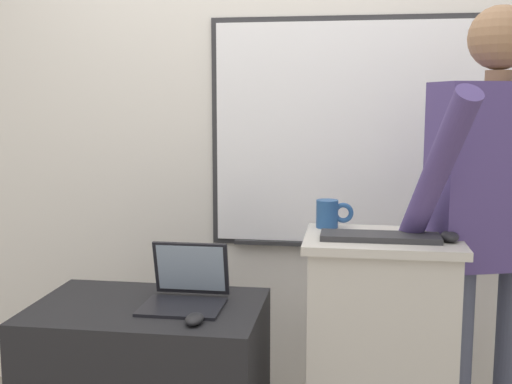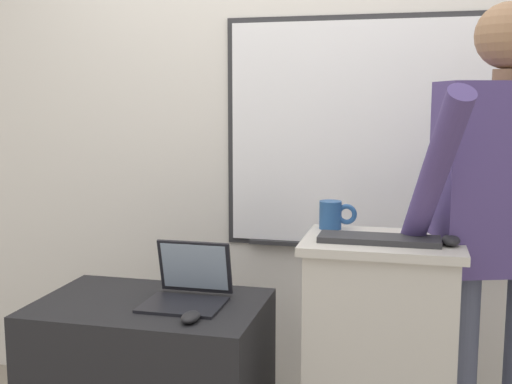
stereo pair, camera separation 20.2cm
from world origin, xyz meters
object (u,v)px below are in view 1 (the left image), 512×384
object	(u,v)px
lectern_podium	(379,371)
coffee_mug	(329,214)
wireless_keyboard	(380,237)
computer_mouse_by_keyboard	(450,237)
laptop	(187,286)
person_presenter	(491,219)
computer_mouse_by_laptop	(194,319)

from	to	relation	value
lectern_podium	coffee_mug	xyz separation A→B (m)	(-0.19, 0.13, 0.55)
wireless_keyboard	computer_mouse_by_keyboard	size ratio (longest dim) A/B	4.03
laptop	computer_mouse_by_keyboard	xyz separation A→B (m)	(0.93, -0.05, 0.23)
person_presenter	coffee_mug	bearing A→B (deg)	160.12
laptop	computer_mouse_by_laptop	bearing A→B (deg)	-69.58
laptop	computer_mouse_by_laptop	size ratio (longest dim) A/B	2.91
lectern_podium	wireless_keyboard	bearing A→B (deg)	-102.60
lectern_podium	computer_mouse_by_laptop	bearing A→B (deg)	-160.51
laptop	computer_mouse_by_keyboard	bearing A→B (deg)	-2.98
lectern_podium	wireless_keyboard	world-z (taller)	wireless_keyboard
lectern_podium	person_presenter	world-z (taller)	person_presenter
person_presenter	computer_mouse_by_keyboard	bearing A→B (deg)	-153.57
person_presenter	wireless_keyboard	distance (m)	0.43
wireless_keyboard	computer_mouse_by_laptop	world-z (taller)	wireless_keyboard
computer_mouse_by_keyboard	wireless_keyboard	bearing A→B (deg)	-178.63
computer_mouse_by_laptop	computer_mouse_by_keyboard	size ratio (longest dim) A/B	1.00
laptop	coffee_mug	distance (m)	0.59
wireless_keyboard	computer_mouse_by_keyboard	distance (m)	0.23
person_presenter	laptop	world-z (taller)	person_presenter
person_presenter	computer_mouse_by_laptop	bearing A→B (deg)	-179.57
person_presenter	laptop	bearing A→B (deg)	167.93
person_presenter	computer_mouse_by_keyboard	distance (m)	0.23
lectern_podium	coffee_mug	size ratio (longest dim) A/B	7.18
person_presenter	coffee_mug	xyz separation A→B (m)	(-0.58, 0.02, 0.00)
wireless_keyboard	laptop	bearing A→B (deg)	175.58
laptop	coffee_mug	xyz separation A→B (m)	(0.51, 0.13, 0.26)
coffee_mug	lectern_podium	bearing A→B (deg)	-35.18
laptop	computer_mouse_by_keyboard	distance (m)	0.95
wireless_keyboard	computer_mouse_by_keyboard	world-z (taller)	computer_mouse_by_keyboard
wireless_keyboard	coffee_mug	size ratio (longest dim) A/B	2.91
computer_mouse_by_laptop	computer_mouse_by_keyboard	xyz separation A→B (m)	(0.84, 0.17, 0.27)
person_presenter	computer_mouse_by_laptop	size ratio (longest dim) A/B	17.89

